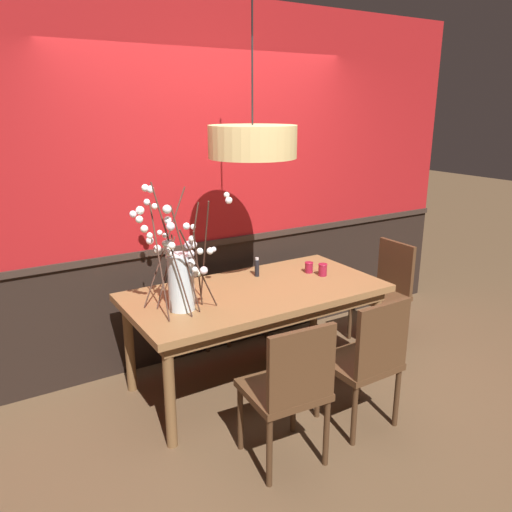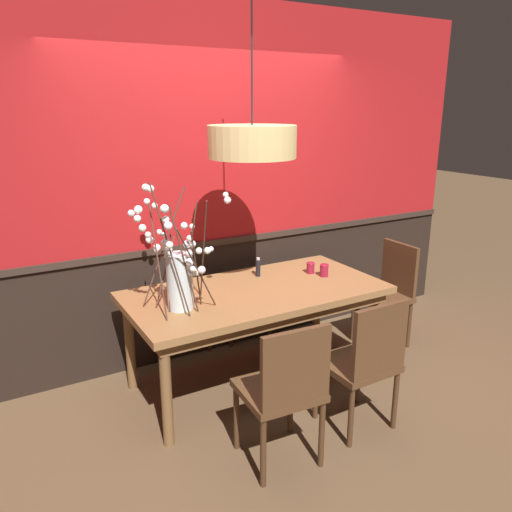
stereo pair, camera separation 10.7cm
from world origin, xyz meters
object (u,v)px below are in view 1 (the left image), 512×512
object	(u,v)px
chair_near_side_right	(368,357)
chair_far_side_right	(235,278)
candle_holder_nearer_center	(309,267)
pendant_lamp	(252,142)
chair_head_east_end	(386,287)
candle_holder_nearer_edge	(323,270)
dining_table	(256,300)
chair_near_side_left	(290,386)
vase_with_blossoms	(180,274)
condiment_bottle	(257,267)
chair_far_side_left	(176,291)

from	to	relation	value
chair_near_side_right	chair_far_side_right	size ratio (longest dim) A/B	0.95
candle_holder_nearer_center	pendant_lamp	distance (m)	1.23
chair_head_east_end	candle_holder_nearer_edge	distance (m)	0.81
dining_table	chair_near_side_right	distance (m)	0.95
chair_far_side_right	chair_near_side_left	xyz separation A→B (m)	(-0.65, -1.79, -0.01)
vase_with_blossoms	candle_holder_nearer_edge	bearing A→B (deg)	2.34
chair_head_east_end	candle_holder_nearer_edge	world-z (taller)	chair_head_east_end
chair_far_side_right	chair_head_east_end	world-z (taller)	chair_far_side_right
candle_holder_nearer_edge	dining_table	bearing A→B (deg)	178.96
chair_head_east_end	condiment_bottle	world-z (taller)	condiment_bottle
candle_holder_nearer_edge	chair_far_side_left	bearing A→B (deg)	135.07
candle_holder_nearer_edge	vase_with_blossoms	bearing A→B (deg)	-177.66
chair_far_side_left	candle_holder_nearer_center	size ratio (longest dim) A/B	10.34
candle_holder_nearer_edge	pendant_lamp	size ratio (longest dim) A/B	0.09
vase_with_blossoms	candle_holder_nearer_edge	xyz separation A→B (m)	(1.25, 0.05, -0.20)
chair_near_side_left	condiment_bottle	xyz separation A→B (m)	(0.50, 1.17, 0.31)
dining_table	chair_near_side_left	size ratio (longest dim) A/B	2.06
chair_far_side_left	vase_with_blossoms	distance (m)	1.12
chair_far_side_right	chair_near_side_left	bearing A→B (deg)	-109.89
dining_table	chair_near_side_left	distance (m)	0.99
chair_near_side_left	chair_far_side_left	bearing A→B (deg)	88.21
dining_table	chair_far_side_right	size ratio (longest dim) A/B	1.97
pendant_lamp	chair_far_side_right	bearing A→B (deg)	68.02
chair_far_side_right	chair_head_east_end	xyz separation A→B (m)	(1.06, -0.87, -0.02)
vase_with_blossoms	pendant_lamp	world-z (taller)	pendant_lamp
chair_near_side_left	condiment_bottle	distance (m)	1.31
chair_near_side_right	chair_head_east_end	world-z (taller)	chair_near_side_right
chair_head_east_end	vase_with_blossoms	xyz separation A→B (m)	(-2.00, -0.07, 0.50)
chair_near_side_left	candle_holder_nearer_edge	distance (m)	1.35
vase_with_blossoms	candle_holder_nearer_center	size ratio (longest dim) A/B	9.87
chair_near_side_right	chair_near_side_left	size ratio (longest dim) A/B	1.00
dining_table	candle_holder_nearer_edge	xyz separation A→B (m)	(0.62, -0.01, 0.13)
chair_near_side_right	chair_head_east_end	bearing A→B (deg)	39.76
chair_near_side_right	chair_near_side_left	distance (m)	0.64
dining_table	chair_near_side_right	world-z (taller)	chair_near_side_right
chair_near_side_right	condiment_bottle	size ratio (longest dim) A/B	6.01
chair_head_east_end	candle_holder_nearer_center	xyz separation A→B (m)	(-0.80, 0.10, 0.30)
chair_far_side_left	condiment_bottle	xyz separation A→B (m)	(0.44, -0.63, 0.31)
chair_far_side_left	chair_near_side_right	size ratio (longest dim) A/B	0.99
condiment_bottle	chair_near_side_left	bearing A→B (deg)	-113.20
vase_with_blossoms	chair_far_side_right	bearing A→B (deg)	45.04
condiment_bottle	pendant_lamp	bearing A→B (deg)	-126.22
chair_far_side_left	pendant_lamp	size ratio (longest dim) A/B	0.80
chair_far_side_left	chair_near_side_right	xyz separation A→B (m)	(0.59, -1.77, -0.01)
candle_holder_nearer_edge	condiment_bottle	size ratio (longest dim) A/B	0.64
candle_holder_nearer_center	candle_holder_nearer_edge	bearing A→B (deg)	-68.36
chair_far_side_left	chair_far_side_right	world-z (taller)	chair_far_side_right
dining_table	pendant_lamp	distance (m)	1.17
chair_head_east_end	pendant_lamp	xyz separation A→B (m)	(-1.44, -0.07, 1.33)
chair_far_side_right	condiment_bottle	bearing A→B (deg)	-103.34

